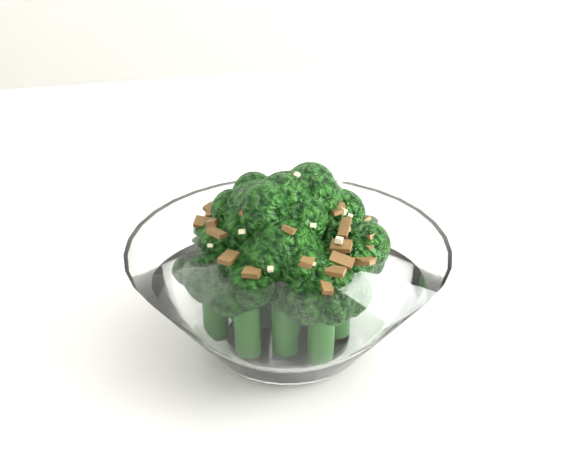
{
  "coord_description": "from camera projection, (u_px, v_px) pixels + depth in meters",
  "views": [
    {
      "loc": [
        0.16,
        -0.42,
        1.07
      ],
      "look_at": [
        0.12,
        0.02,
        0.83
      ],
      "focal_mm": 55.0,
      "sensor_mm": 36.0,
      "label": 1
    }
  ],
  "objects": [
    {
      "name": "table",
      "position": [
        334.0,
        316.0,
        0.69
      ],
      "size": [
        1.38,
        1.12,
        0.75
      ],
      "color": "white",
      "rests_on": "ground"
    },
    {
      "name": "broccoli_dish",
      "position": [
        286.0,
        281.0,
        0.52
      ],
      "size": [
        0.19,
        0.19,
        0.12
      ],
      "color": "white",
      "rests_on": "table"
    }
  ]
}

